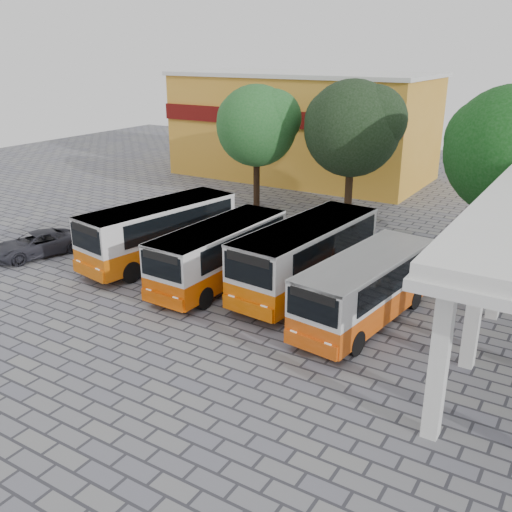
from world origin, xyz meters
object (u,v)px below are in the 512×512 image
Objects in this scene: bus_centre_left at (220,251)px; parked_car at (36,244)px; bus_centre_right at (306,253)px; bus_far_right at (365,286)px; bus_far_left at (159,229)px.

bus_centre_left reaches higher than parked_car.
bus_centre_left is at bearing -154.13° from bus_centre_right.
bus_centre_left is 1.00× the size of bus_far_right.
bus_far_left is 1.11× the size of bus_centre_left.
bus_centre_right reaches higher than bus_far_left.
bus_centre_left is at bearing -0.57° from bus_far_left.
bus_far_left reaches higher than parked_car.
bus_centre_left is 10.41m from parked_car.
bus_far_left is 1.92× the size of parked_car.
bus_far_left reaches higher than bus_far_right.
bus_far_right is 17.26m from parked_car.
bus_far_left is at bearing 171.16° from bus_centre_left.
bus_centre_right reaches higher than bus_far_right.
bus_far_left is 1.00× the size of bus_centre_right.
bus_centre_left reaches higher than bus_far_right.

